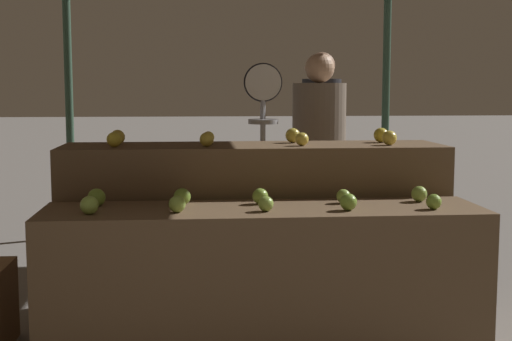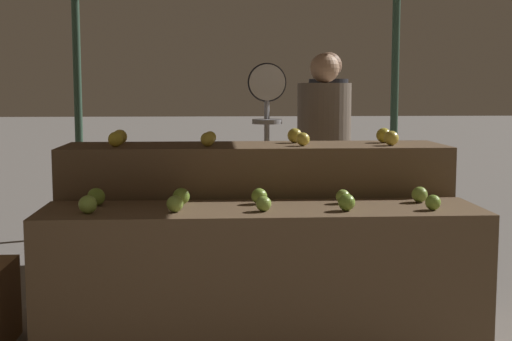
{
  "view_description": "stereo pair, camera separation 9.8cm",
  "coord_description": "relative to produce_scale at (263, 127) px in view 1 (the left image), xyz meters",
  "views": [
    {
      "loc": [
        -0.34,
        -3.44,
        1.35
      ],
      "look_at": [
        -0.01,
        0.3,
        0.91
      ],
      "focal_mm": 50.0,
      "sensor_mm": 36.0,
      "label": 1
    },
    {
      "loc": [
        -0.25,
        -3.45,
        1.35
      ],
      "look_at": [
        -0.01,
        0.3,
        0.91
      ],
      "focal_mm": 50.0,
      "sensor_mm": 36.0,
      "label": 2
    }
  ],
  "objects": [
    {
      "name": "display_counter_front",
      "position": [
        -0.12,
        -1.3,
        -0.71
      ],
      "size": [
        2.17,
        0.55,
        0.76
      ],
      "primitive_type": "cube",
      "color": "brown",
      "rests_on": "ground_plane"
    },
    {
      "name": "display_counter_back",
      "position": [
        -0.12,
        -0.7,
        -0.58
      ],
      "size": [
        2.17,
        0.55,
        1.02
      ],
      "primitive_type": "cube",
      "color": "brown",
      "rests_on": "ground_plane"
    },
    {
      "name": "apple_front_0",
      "position": [
        -0.95,
        -1.41,
        -0.28
      ],
      "size": [
        0.09,
        0.09,
        0.09
      ],
      "primitive_type": "sphere",
      "color": "#8EB247",
      "rests_on": "display_counter_front"
    },
    {
      "name": "apple_front_1",
      "position": [
        -0.55,
        -1.4,
        -0.29
      ],
      "size": [
        0.08,
        0.08,
        0.08
      ],
      "primitive_type": "sphere",
      "color": "#8EB247",
      "rests_on": "display_counter_front"
    },
    {
      "name": "apple_front_2",
      "position": [
        -0.13,
        -1.4,
        -0.29
      ],
      "size": [
        0.07,
        0.07,
        0.07
      ],
      "primitive_type": "sphere",
      "color": "#8EB247",
      "rests_on": "display_counter_front"
    },
    {
      "name": "apple_front_3",
      "position": [
        0.27,
        -1.41,
        -0.29
      ],
      "size": [
        0.08,
        0.08,
        0.08
      ],
      "primitive_type": "sphere",
      "color": "#7AA338",
      "rests_on": "display_counter_front"
    },
    {
      "name": "apple_front_4",
      "position": [
        0.69,
        -1.42,
        -0.29
      ],
      "size": [
        0.08,
        0.08,
        0.08
      ],
      "primitive_type": "sphere",
      "color": "#84AD3D",
      "rests_on": "display_counter_front"
    },
    {
      "name": "apple_front_5",
      "position": [
        -0.95,
        -1.18,
        -0.28
      ],
      "size": [
        0.09,
        0.09,
        0.09
      ],
      "primitive_type": "sphere",
      "color": "#7AA338",
      "rests_on": "display_counter_front"
    },
    {
      "name": "apple_front_6",
      "position": [
        -0.53,
        -1.18,
        -0.28
      ],
      "size": [
        0.09,
        0.09,
        0.09
      ],
      "primitive_type": "sphere",
      "color": "#7AA338",
      "rests_on": "display_counter_front"
    },
    {
      "name": "apple_front_7",
      "position": [
        -0.13,
        -1.18,
        -0.29
      ],
      "size": [
        0.08,
        0.08,
        0.08
      ],
      "primitive_type": "sphere",
      "color": "#84AD3D",
      "rests_on": "display_counter_front"
    },
    {
      "name": "apple_front_8",
      "position": [
        0.3,
        -1.2,
        -0.29
      ],
      "size": [
        0.07,
        0.07,
        0.07
      ],
      "primitive_type": "sphere",
      "color": "#8EB247",
      "rests_on": "display_counter_front"
    },
    {
      "name": "apple_front_9",
      "position": [
        0.7,
        -1.18,
        -0.29
      ],
      "size": [
        0.08,
        0.08,
        0.08
      ],
      "primitive_type": "sphere",
      "color": "#8EB247",
      "rests_on": "display_counter_front"
    },
    {
      "name": "apple_back_0",
      "position": [
        -0.9,
        -0.8,
        -0.02
      ],
      "size": [
        0.08,
        0.08,
        0.08
      ],
      "primitive_type": "sphere",
      "color": "gold",
      "rests_on": "display_counter_back"
    },
    {
      "name": "apple_back_1",
      "position": [
        -0.39,
        -0.8,
        -0.02
      ],
      "size": [
        0.08,
        0.08,
        0.08
      ],
      "primitive_type": "sphere",
      "color": "yellow",
      "rests_on": "display_counter_back"
    },
    {
      "name": "apple_back_2",
      "position": [
        0.14,
        -0.81,
        -0.03
      ],
      "size": [
        0.08,
        0.08,
        0.08
      ],
      "primitive_type": "sphere",
      "color": "yellow",
      "rests_on": "display_counter_back"
    },
    {
      "name": "apple_back_3",
      "position": [
        0.64,
        -0.81,
        -0.02
      ],
      "size": [
        0.08,
        0.08,
        0.08
      ],
      "primitive_type": "sphere",
      "color": "yellow",
      "rests_on": "display_counter_back"
    },
    {
      "name": "apple_back_4",
      "position": [
        -0.9,
        -0.6,
        -0.02
      ],
      "size": [
        0.08,
        0.08,
        0.08
      ],
      "primitive_type": "sphere",
      "color": "yellow",
      "rests_on": "display_counter_back"
    },
    {
      "name": "apple_back_5",
      "position": [
        -0.38,
        -0.58,
        -0.03
      ],
      "size": [
        0.07,
        0.07,
        0.07
      ],
      "primitive_type": "sphere",
      "color": "gold",
      "rests_on": "display_counter_back"
    },
    {
      "name": "apple_back_6",
      "position": [
        0.12,
        -0.58,
        -0.02
      ],
      "size": [
        0.09,
        0.09,
        0.09
      ],
      "primitive_type": "sphere",
      "color": "gold",
      "rests_on": "display_counter_back"
    },
    {
      "name": "apple_back_7",
      "position": [
        0.65,
        -0.6,
        -0.02
      ],
      "size": [
        0.09,
        0.09,
        0.09
      ],
      "primitive_type": "sphere",
      "color": "gold",
      "rests_on": "display_counter_back"
    },
    {
      "name": "produce_scale",
      "position": [
        0.0,
        0.0,
        0.0
      ],
      "size": [
        0.26,
        0.2,
        1.51
      ],
      "color": "#99999E",
      "rests_on": "ground_plane"
    },
    {
      "name": "person_vendor_at_scale",
      "position": [
        0.43,
        0.27,
        -0.18
      ],
      "size": [
        0.39,
        0.39,
        1.59
      ],
      "rotation": [
        0.0,
        0.0,
        3.17
      ],
      "color": "#2D2D38",
      "rests_on": "ground_plane"
    },
    {
      "name": "person_customer_left",
      "position": [
        0.58,
        1.0,
        -0.14
      ],
      "size": [
        0.33,
        0.33,
        1.63
      ],
      "rotation": [
        0.0,
        0.0,
        3.17
      ],
      "color": "#2D2D38",
      "rests_on": "ground_plane"
    }
  ]
}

